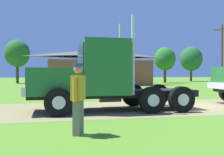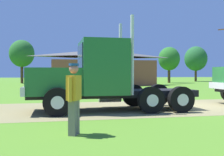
{
  "view_description": "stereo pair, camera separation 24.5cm",
  "coord_description": "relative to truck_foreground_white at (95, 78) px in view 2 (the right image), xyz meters",
  "views": [
    {
      "loc": [
        -7.13,
        -11.62,
        1.54
      ],
      "look_at": [
        -4.38,
        0.31,
        1.34
      ],
      "focal_mm": 43.35,
      "sensor_mm": 36.0,
      "label": 1
    },
    {
      "loc": [
        -6.89,
        -11.67,
        1.54
      ],
      "look_at": [
        -4.38,
        0.31,
        1.34
      ],
      "focal_mm": 43.35,
      "sensor_mm": 36.0,
      "label": 2
    }
  ],
  "objects": [
    {
      "name": "tree_left",
      "position": [
        -6.84,
        34.14,
        3.39
      ],
      "size": [
        3.93,
        3.93,
        6.92
      ],
      "color": "#513823",
      "rests_on": "ground_plane"
    },
    {
      "name": "dirt_track",
      "position": [
        5.28,
        0.61,
        -1.34
      ],
      "size": [
        120.0,
        5.68,
        0.01
      ],
      "primitive_type": "cube",
      "color": "#8B8052",
      "rests_on": "ground_plane"
    },
    {
      "name": "shed_building",
      "position": [
        4.45,
        24.25,
        0.95
      ],
      "size": [
        13.87,
        6.38,
        4.75
      ],
      "color": "brown",
      "rests_on": "ground_plane"
    },
    {
      "name": "tree_mid",
      "position": [
        10.7,
        39.23,
        3.63
      ],
      "size": [
        3.99,
        3.99,
        7.2
      ],
      "color": "#513823",
      "rests_on": "ground_plane"
    },
    {
      "name": "tree_right",
      "position": [
        16.87,
        30.85,
        2.64
      ],
      "size": [
        3.53,
        3.53,
        5.96
      ],
      "color": "#513823",
      "rests_on": "ground_plane"
    },
    {
      "name": "visitor_walking_mid",
      "position": [
        -1.16,
        -4.26,
        -0.36
      ],
      "size": [
        0.41,
        0.57,
        1.79
      ],
      "color": "gold",
      "rests_on": "ground_plane"
    },
    {
      "name": "tree_far_right",
      "position": [
        25.59,
        37.82,
        3.15
      ],
      "size": [
        4.4,
        4.4,
        6.93
      ],
      "color": "#513823",
      "rests_on": "ground_plane"
    },
    {
      "name": "ground_plane",
      "position": [
        5.28,
        0.61,
        -1.34
      ],
      "size": [
        200.0,
        200.0,
        0.0
      ],
      "primitive_type": "plane",
      "color": "#538725"
    },
    {
      "name": "truck_foreground_white",
      "position": [
        0.0,
        0.0,
        0.0
      ],
      "size": [
        7.08,
        2.76,
        3.82
      ],
      "color": "black",
      "rests_on": "ground_plane"
    }
  ]
}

